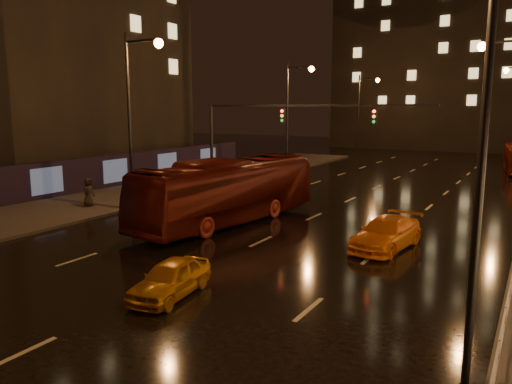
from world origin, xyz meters
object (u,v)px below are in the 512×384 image
Objects in this scene: pedestrian_c at (88,192)px; bus_red at (228,191)px; taxi_far at (386,233)px; taxi_near at (170,278)px.

bus_red is at bearing -95.73° from pedestrian_c.
bus_red is 9.29m from pedestrian_c.
bus_red is 2.65× the size of taxi_far.
bus_red is 8.63m from taxi_far.
bus_red is 10.61m from taxi_near.
taxi_far is (8.53, -0.82, -1.02)m from bus_red.
taxi_near is at bearing -60.26° from bus_red.
taxi_near is at bearing -108.70° from taxi_far.
taxi_far is 17.74m from pedestrian_c.
bus_red is 3.49× the size of taxi_near.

